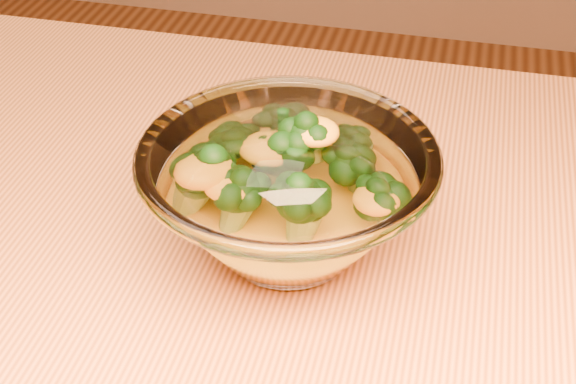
% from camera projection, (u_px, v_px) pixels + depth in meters
% --- Properties ---
extents(glass_bowl, '(0.21, 0.21, 0.09)m').
position_uv_depth(glass_bowl, '(288.00, 197.00, 0.57)').
color(glass_bowl, white).
rests_on(glass_bowl, table).
extents(cheese_sauce, '(0.12, 0.12, 0.03)m').
position_uv_depth(cheese_sauce, '(288.00, 219.00, 0.58)').
color(cheese_sauce, '#FFA815').
rests_on(cheese_sauce, glass_bowl).
extents(broccoli_heap, '(0.16, 0.13, 0.07)m').
position_uv_depth(broccoli_heap, '(277.00, 173.00, 0.57)').
color(broccoli_heap, black).
rests_on(broccoli_heap, cheese_sauce).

